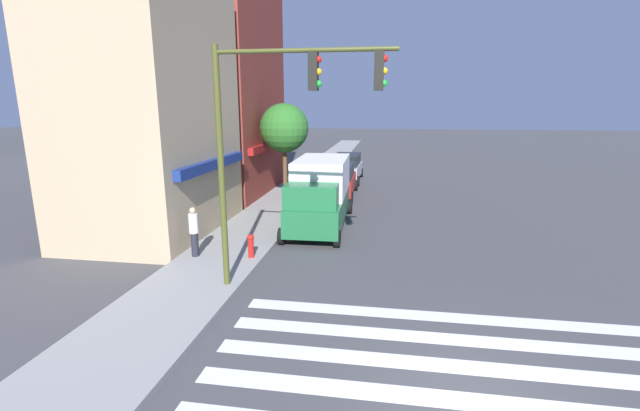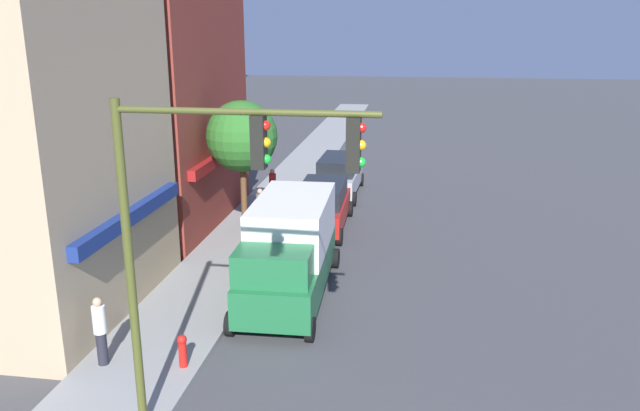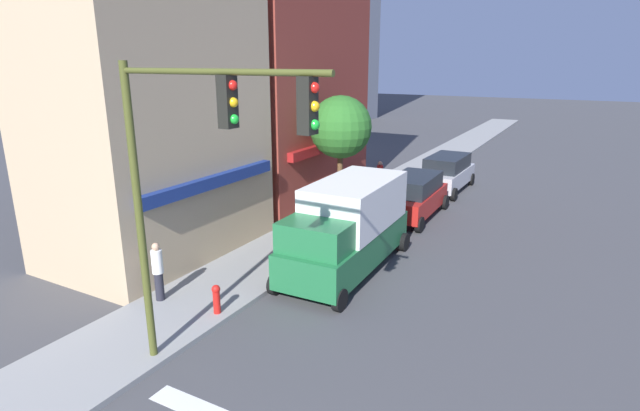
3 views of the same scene
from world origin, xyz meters
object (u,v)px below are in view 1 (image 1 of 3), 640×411
at_px(box_truck_green, 320,192).
at_px(pedestrian_grey_coat, 296,181).
at_px(suv_red, 338,179).
at_px(fire_hydrant, 251,245).
at_px(suv_silver, 347,167).
at_px(pedestrian_white_shirt, 194,231).
at_px(street_tree, 284,128).
at_px(traffic_signal, 278,119).
at_px(pedestrian_red_jacket, 302,172).

height_order(box_truck_green, pedestrian_grey_coat, box_truck_green).
distance_m(suv_red, fire_hydrant, 11.76).
distance_m(suv_silver, pedestrian_white_shirt, 17.75).
bearing_deg(street_tree, pedestrian_grey_coat, -29.50).
bearing_deg(box_truck_green, fire_hydrant, 158.99).
distance_m(traffic_signal, street_tree, 12.39).
height_order(suv_silver, street_tree, street_tree).
bearing_deg(box_truck_green, pedestrian_red_jacket, 14.58).
bearing_deg(suv_red, suv_silver, -0.98).
relative_size(suv_red, pedestrian_grey_coat, 2.67).
bearing_deg(box_truck_green, pedestrian_white_shirt, 141.94).
distance_m(traffic_signal, pedestrian_red_jacket, 17.05).
xyz_separation_m(suv_silver, pedestrian_grey_coat, (-6.68, 2.36, 0.04)).
xyz_separation_m(box_truck_green, pedestrian_white_shirt, (-4.97, 3.69, -0.51)).
relative_size(suv_silver, street_tree, 0.89).
xyz_separation_m(pedestrian_white_shirt, street_tree, (9.90, -0.89, 3.06)).
height_order(pedestrian_red_jacket, pedestrian_white_shirt, same).
relative_size(box_truck_green, suv_silver, 1.32).
distance_m(suv_silver, street_tree, 8.55).
bearing_deg(traffic_signal, box_truck_green, -0.11).
relative_size(box_truck_green, pedestrian_grey_coat, 3.53).
bearing_deg(suv_silver, pedestrian_red_jacket, 140.42).
bearing_deg(pedestrian_grey_coat, pedestrian_red_jacket, -24.71).
height_order(pedestrian_white_shirt, fire_hydrant, pedestrian_white_shirt).
bearing_deg(traffic_signal, pedestrian_grey_coat, 10.38).
relative_size(box_truck_green, suv_red, 1.32).
bearing_deg(fire_hydrant, pedestrian_white_shirt, 95.18).
distance_m(traffic_signal, fire_hydrant, 5.22).
xyz_separation_m(suv_red, pedestrian_red_jacket, (2.45, 2.67, 0.04)).
bearing_deg(suv_red, pedestrian_red_jacket, 46.53).
xyz_separation_m(pedestrian_grey_coat, fire_hydrant, (-10.50, -0.66, -0.46)).
bearing_deg(pedestrian_red_jacket, pedestrian_white_shirt, 169.49).
xyz_separation_m(box_truck_green, suv_red, (6.84, 0.00, -0.56)).
bearing_deg(suv_red, traffic_signal, 178.96).
distance_m(pedestrian_grey_coat, street_tree, 3.18).
distance_m(fire_hydrant, street_tree, 10.40).
distance_m(box_truck_green, street_tree, 6.22).
xyz_separation_m(pedestrian_grey_coat, pedestrian_red_jacket, (3.57, 0.31, 0.00)).
relative_size(traffic_signal, suv_red, 1.46).
distance_m(box_truck_green, suv_red, 6.86).
height_order(box_truck_green, street_tree, street_tree).
relative_size(pedestrian_white_shirt, fire_hydrant, 2.10).
relative_size(suv_silver, pedestrian_white_shirt, 2.68).
distance_m(box_truck_green, pedestrian_red_jacket, 9.67).
bearing_deg(pedestrian_red_jacket, suv_silver, -47.07).
relative_size(suv_red, street_tree, 0.88).
bearing_deg(suv_silver, traffic_signal, -178.97).
xyz_separation_m(suv_red, pedestrian_grey_coat, (-1.13, 2.36, 0.04)).
height_order(suv_red, suv_silver, same).
bearing_deg(box_truck_green, pedestrian_grey_coat, 20.99).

